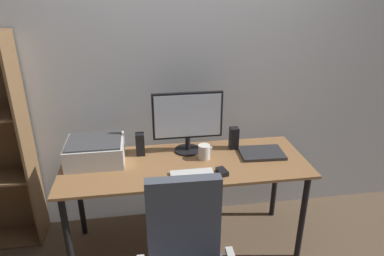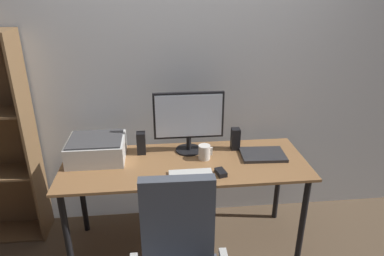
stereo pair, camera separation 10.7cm
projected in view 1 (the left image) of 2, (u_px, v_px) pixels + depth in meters
name	position (u px, v px, depth m)	size (l,w,h in m)	color
ground_plane	(186.00, 244.00, 2.78)	(12.00, 12.00, 0.00)	brown
back_wall	(176.00, 69.00, 2.72)	(6.40, 0.10, 2.60)	silver
desk	(185.00, 173.00, 2.52)	(1.74, 0.65, 0.74)	olive
monitor	(188.00, 119.00, 2.56)	(0.52, 0.20, 0.46)	black
keyboard	(192.00, 174.00, 2.32)	(0.29, 0.11, 0.02)	silver
mouse	(222.00, 172.00, 2.34)	(0.06, 0.10, 0.03)	black
coffee_mug	(204.00, 152.00, 2.52)	(0.10, 0.09, 0.11)	white
laptop	(262.00, 153.00, 2.60)	(0.32, 0.23, 0.02)	#2D2D30
speaker_left	(140.00, 144.00, 2.57)	(0.06, 0.07, 0.17)	black
speaker_right	(234.00, 138.00, 2.67)	(0.06, 0.07, 0.17)	black
printer	(95.00, 151.00, 2.48)	(0.40, 0.34, 0.16)	silver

